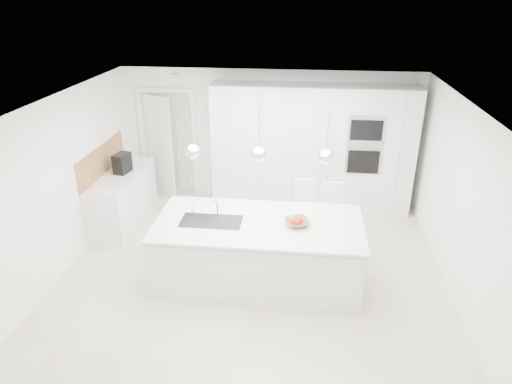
# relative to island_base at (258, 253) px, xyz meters

# --- Properties ---
(floor) EXTENTS (5.50, 5.50, 0.00)m
(floor) POSITION_rel_island_base_xyz_m (-0.10, 0.30, -0.43)
(floor) COLOR beige
(floor) RESTS_ON ground
(wall_back) EXTENTS (5.50, 0.00, 5.50)m
(wall_back) POSITION_rel_island_base_xyz_m (-0.10, 2.80, 0.82)
(wall_back) COLOR white
(wall_back) RESTS_ON ground
(wall_left) EXTENTS (0.00, 5.00, 5.00)m
(wall_left) POSITION_rel_island_base_xyz_m (-2.85, 0.30, 0.82)
(wall_left) COLOR white
(wall_left) RESTS_ON ground
(ceiling) EXTENTS (5.50, 5.50, 0.00)m
(ceiling) POSITION_rel_island_base_xyz_m (-0.10, 0.30, 2.07)
(ceiling) COLOR white
(ceiling) RESTS_ON wall_back
(tall_cabinets) EXTENTS (3.60, 0.60, 2.30)m
(tall_cabinets) POSITION_rel_island_base_xyz_m (0.70, 2.50, 0.72)
(tall_cabinets) COLOR white
(tall_cabinets) RESTS_ON floor
(oven_stack) EXTENTS (0.62, 0.04, 1.05)m
(oven_stack) POSITION_rel_island_base_xyz_m (1.60, 2.19, 0.92)
(oven_stack) COLOR #A5A5A8
(oven_stack) RESTS_ON tall_cabinets
(doorway_frame) EXTENTS (1.11, 0.08, 2.13)m
(doorway_frame) POSITION_rel_island_base_xyz_m (-2.05, 2.77, 0.59)
(doorway_frame) COLOR white
(doorway_frame) RESTS_ON floor
(hallway_door) EXTENTS (0.76, 0.38, 2.00)m
(hallway_door) POSITION_rel_island_base_xyz_m (-2.30, 2.72, 0.57)
(hallway_door) COLOR white
(hallway_door) RESTS_ON floor
(radiator) EXTENTS (0.32, 0.04, 1.40)m
(radiator) POSITION_rel_island_base_xyz_m (-1.73, 2.76, 0.42)
(radiator) COLOR white
(radiator) RESTS_ON floor
(left_base_cabinets) EXTENTS (0.60, 1.80, 0.86)m
(left_base_cabinets) POSITION_rel_island_base_xyz_m (-2.55, 1.50, 0.00)
(left_base_cabinets) COLOR white
(left_base_cabinets) RESTS_ON floor
(left_worktop) EXTENTS (0.62, 1.82, 0.04)m
(left_worktop) POSITION_rel_island_base_xyz_m (-2.55, 1.50, 0.45)
(left_worktop) COLOR white
(left_worktop) RESTS_ON left_base_cabinets
(oak_backsplash) EXTENTS (0.02, 1.80, 0.50)m
(oak_backsplash) POSITION_rel_island_base_xyz_m (-2.84, 1.50, 0.72)
(oak_backsplash) COLOR #A7733E
(oak_backsplash) RESTS_ON wall_left
(island_base) EXTENTS (2.80, 1.20, 0.86)m
(island_base) POSITION_rel_island_base_xyz_m (0.00, 0.00, 0.00)
(island_base) COLOR white
(island_base) RESTS_ON floor
(island_worktop) EXTENTS (2.84, 1.40, 0.04)m
(island_worktop) POSITION_rel_island_base_xyz_m (0.00, 0.05, 0.45)
(island_worktop) COLOR white
(island_worktop) RESTS_ON island_base
(island_sink) EXTENTS (0.84, 0.44, 0.18)m
(island_sink) POSITION_rel_island_base_xyz_m (-0.65, -0.00, 0.39)
(island_sink) COLOR #3F3F42
(island_sink) RESTS_ON island_worktop
(island_tap) EXTENTS (0.02, 0.02, 0.30)m
(island_tap) POSITION_rel_island_base_xyz_m (-0.60, 0.20, 0.62)
(island_tap) COLOR white
(island_tap) RESTS_ON island_worktop
(pendant_left) EXTENTS (0.20, 0.20, 0.20)m
(pendant_left) POSITION_rel_island_base_xyz_m (-0.85, -0.00, 1.47)
(pendant_left) COLOR white
(pendant_left) RESTS_ON ceiling
(pendant_mid) EXTENTS (0.20, 0.20, 0.20)m
(pendant_mid) POSITION_rel_island_base_xyz_m (-0.00, -0.00, 1.47)
(pendant_mid) COLOR white
(pendant_mid) RESTS_ON ceiling
(pendant_right) EXTENTS (0.20, 0.20, 0.20)m
(pendant_right) POSITION_rel_island_base_xyz_m (0.85, -0.00, 1.47)
(pendant_right) COLOR white
(pendant_right) RESTS_ON ceiling
(fruit_bowl) EXTENTS (0.42, 0.42, 0.08)m
(fruit_bowl) POSITION_rel_island_base_xyz_m (0.52, 0.02, 0.51)
(fruit_bowl) COLOR #A7733E
(fruit_bowl) RESTS_ON island_worktop
(espresso_machine) EXTENTS (0.26, 0.35, 0.34)m
(espresso_machine) POSITION_rel_island_base_xyz_m (-2.53, 1.60, 0.64)
(espresso_machine) COLOR black
(espresso_machine) RESTS_ON left_worktop
(bar_stool_left) EXTENTS (0.47, 0.57, 1.11)m
(bar_stool_left) POSITION_rel_island_base_xyz_m (0.61, 1.00, 0.12)
(bar_stool_left) COLOR white
(bar_stool_left) RESTS_ON floor
(bar_stool_right) EXTENTS (0.43, 0.55, 1.10)m
(bar_stool_right) POSITION_rel_island_base_xyz_m (1.04, 0.93, 0.12)
(bar_stool_right) COLOR white
(bar_stool_right) RESTS_ON floor
(apple_a) EXTENTS (0.08, 0.08, 0.08)m
(apple_a) POSITION_rel_island_base_xyz_m (0.47, 0.00, 0.54)
(apple_a) COLOR #AD2E1B
(apple_a) RESTS_ON fruit_bowl
(apple_b) EXTENTS (0.09, 0.09, 0.09)m
(apple_b) POSITION_rel_island_base_xyz_m (0.56, 0.03, 0.54)
(apple_b) COLOR #AD2E1B
(apple_b) RESTS_ON fruit_bowl
(apple_c) EXTENTS (0.07, 0.07, 0.07)m
(apple_c) POSITION_rel_island_base_xyz_m (0.54, 0.05, 0.53)
(apple_c) COLOR #AD2E1B
(apple_c) RESTS_ON fruit_bowl
(apple_extra_3) EXTENTS (0.08, 0.08, 0.08)m
(apple_extra_3) POSITION_rel_island_base_xyz_m (0.53, -0.01, 0.54)
(apple_extra_3) COLOR #AD2E1B
(apple_extra_3) RESTS_ON fruit_bowl
(banana_bunch) EXTENTS (0.22, 0.16, 0.20)m
(banana_bunch) POSITION_rel_island_base_xyz_m (0.53, 0.04, 0.58)
(banana_bunch) COLOR gold
(banana_bunch) RESTS_ON fruit_bowl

